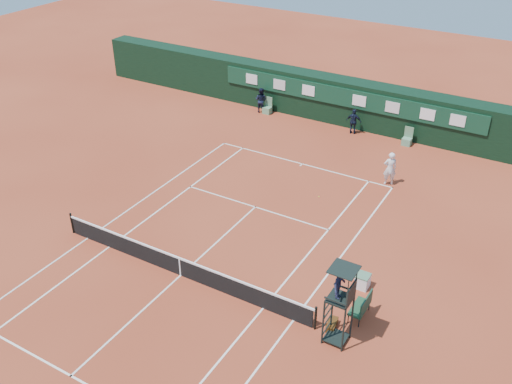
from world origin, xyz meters
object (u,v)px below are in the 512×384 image
Objects in this scene: player at (390,169)px; cooler at (362,281)px; player_bench at (362,306)px; tennis_net at (180,266)px; umpire_chair at (340,290)px.

cooler is at bearing 73.43° from player.
player is at bearing 103.57° from player_bench.
cooler is at bearing 110.27° from player_bench.
player is (-1.93, 8.92, 0.65)m from cooler.
tennis_net reaches higher than cooler.
umpire_chair is at bearing 71.32° from player.
tennis_net is at bearing -155.39° from cooler.
player is (-2.57, 10.66, 0.38)m from player_bench.
cooler is at bearing 94.41° from umpire_chair.
player_bench is (0.38, 1.63, -1.86)m from umpire_chair.
tennis_net is 13.20m from player.
player_bench is at bearing 10.97° from tennis_net.
umpire_chair is at bearing -85.59° from cooler.
umpire_chair is 2.51m from player_bench.
player_bench is (7.71, 1.49, 0.09)m from tennis_net.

